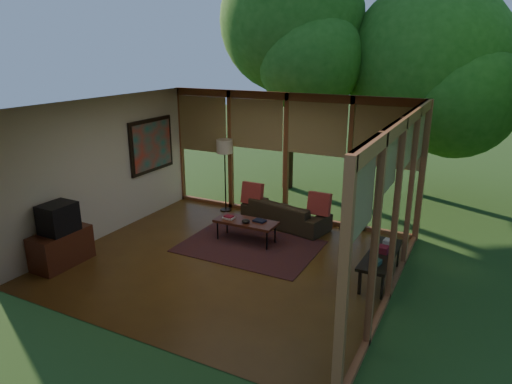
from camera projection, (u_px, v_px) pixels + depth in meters
The scene contains 25 objects.
floor at pixel (228, 261), 8.00m from camera, with size 5.50×5.50×0.00m, color brown.
ceiling at pixel (225, 105), 7.19m from camera, with size 5.50×5.50×0.00m, color silver.
wall_left at pixel (104, 168), 8.79m from camera, with size 0.04×5.00×2.70m, color beige.
wall_front at pixel (120, 241), 5.47m from camera, with size 5.50×0.04×2.70m, color beige.
window_wall_back at pixel (286, 157), 9.71m from camera, with size 5.50×0.12×2.70m, color brown.
window_wall_right at pixel (395, 213), 6.39m from camera, with size 0.12×5.00×2.70m, color brown.
tree_nw at pixel (292, 21), 11.04m from camera, with size 3.49×3.49×5.95m.
tree_ne at pixel (428, 65), 10.76m from camera, with size 3.86×3.86×5.13m.
rug at pixel (250, 246), 8.57m from camera, with size 2.50×1.77×0.01m, color maroon.
sofa at pixel (285, 213), 9.52m from camera, with size 1.86×0.73×0.54m, color #332919.
pillow_left at pixel (252, 194), 9.70m from camera, with size 0.45×0.15×0.45m, color maroon.
pillow_right at pixel (319, 204), 9.05m from camera, with size 0.45×0.15×0.45m, color maroon.
ct_book_lower at pixel (229, 218), 8.79m from camera, with size 0.21×0.16×0.03m, color beige.
ct_book_upper at pixel (229, 216), 8.78m from camera, with size 0.17×0.13×0.03m, color maroon.
ct_book_side at pixel (260, 221), 8.64m from camera, with size 0.22×0.17×0.03m, color black.
ct_bowl at pixel (246, 221), 8.56m from camera, with size 0.16×0.16×0.07m, color black.
media_cabinet at pixel (62, 248), 7.80m from camera, with size 0.50×1.00×0.60m, color #582718.
television at pixel (58, 218), 7.62m from camera, with size 0.45×0.55×0.50m, color black.
console_book_a at pixel (368, 260), 6.92m from camera, with size 0.20×0.14×0.07m, color #2D5042.
console_book_b at pixel (375, 248), 7.30m from camera, with size 0.23×0.17×0.11m, color maroon.
console_book_c at pixel (381, 240), 7.65m from camera, with size 0.24×0.17×0.06m, color beige.
floor_lamp at pixel (225, 151), 10.07m from camera, with size 0.36×0.36×1.65m.
coffee_table at pixel (246, 222), 8.69m from camera, with size 1.20×0.50×0.43m.
side_console at pixel (374, 255), 7.29m from camera, with size 0.60×1.40×0.46m.
wall_painting at pixel (152, 145), 9.90m from camera, with size 0.06×1.35×1.15m.
Camera 1 is at (3.75, -6.24, 3.56)m, focal length 32.00 mm.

